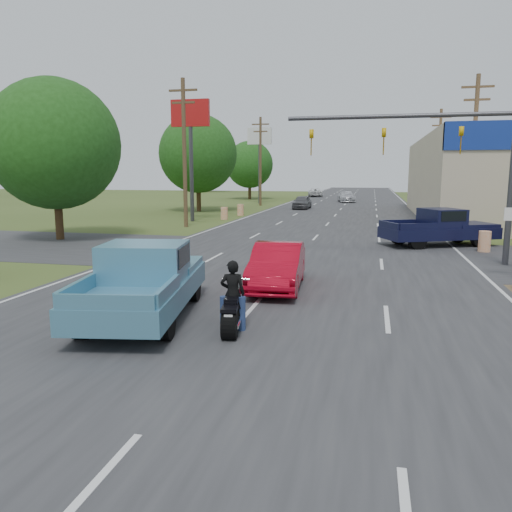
% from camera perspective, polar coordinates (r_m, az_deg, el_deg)
% --- Properties ---
extents(ground, '(200.00, 200.00, 0.00)m').
position_cam_1_polar(ground, '(6.78, -18.38, -24.05)').
color(ground, '#3D4F1F').
rests_on(ground, ground).
extents(main_road, '(15.00, 180.00, 0.02)m').
position_cam_1_polar(main_road, '(45.03, 9.05, 4.61)').
color(main_road, '#2D2D30').
rests_on(main_road, ground).
extents(cross_road, '(120.00, 10.00, 0.02)m').
position_cam_1_polar(cross_road, '(23.27, 5.18, 0.28)').
color(cross_road, '#2D2D30').
rests_on(cross_road, ground).
extents(utility_pole_2, '(2.00, 0.28, 10.00)m').
position_cam_1_polar(utility_pole_2, '(36.37, 23.61, 11.21)').
color(utility_pole_2, '#4C3823').
rests_on(utility_pole_2, ground).
extents(utility_pole_3, '(2.00, 0.28, 10.00)m').
position_cam_1_polar(utility_pole_3, '(54.17, 20.15, 10.57)').
color(utility_pole_3, '#4C3823').
rests_on(utility_pole_3, ground).
extents(utility_pole_5, '(2.00, 0.28, 10.00)m').
position_cam_1_polar(utility_pole_5, '(35.15, -8.19, 11.98)').
color(utility_pole_5, '#4C3823').
rests_on(utility_pole_5, ground).
extents(utility_pole_6, '(2.00, 0.28, 10.00)m').
position_cam_1_polar(utility_pole_6, '(58.17, 0.51, 11.02)').
color(utility_pole_6, '#4C3823').
rests_on(utility_pole_6, ground).
extents(tree_0, '(7.14, 7.14, 8.84)m').
position_cam_1_polar(tree_0, '(30.14, -22.06, 11.74)').
color(tree_0, '#422D19').
rests_on(tree_0, ground).
extents(tree_1, '(7.56, 7.56, 9.36)m').
position_cam_1_polar(tree_1, '(49.67, -6.66, 11.53)').
color(tree_1, '#422D19').
rests_on(tree_1, ground).
extents(tree_2, '(6.72, 6.72, 8.32)m').
position_cam_1_polar(tree_2, '(72.87, -0.73, 10.41)').
color(tree_2, '#422D19').
rests_on(tree_2, ground).
extents(tree_4, '(9.24, 9.24, 11.44)m').
position_cam_1_polar(tree_4, '(98.74, -23.45, 10.47)').
color(tree_4, '#422D19').
rests_on(tree_4, ground).
extents(tree_6, '(8.82, 8.82, 10.92)m').
position_cam_1_polar(tree_6, '(105.16, -5.43, 10.91)').
color(tree_6, '#422D19').
rests_on(tree_6, ground).
extents(barrel_1, '(0.56, 0.56, 1.00)m').
position_cam_1_polar(barrel_1, '(26.01, 24.66, 1.51)').
color(barrel_1, orange).
rests_on(barrel_1, ground).
extents(barrel_2, '(0.56, 0.56, 1.00)m').
position_cam_1_polar(barrel_2, '(40.59, -3.65, 4.89)').
color(barrel_2, orange).
rests_on(barrel_2, ground).
extents(barrel_3, '(0.56, 0.56, 1.00)m').
position_cam_1_polar(barrel_3, '(44.35, -1.79, 5.29)').
color(barrel_3, orange).
rests_on(barrel_3, ground).
extents(pole_sign_left_near, '(3.00, 0.35, 9.20)m').
position_cam_1_polar(pole_sign_left_near, '(39.36, -7.49, 14.41)').
color(pole_sign_left_near, '#3F3F44').
rests_on(pole_sign_left_near, ground).
extents(pole_sign_left_far, '(3.00, 0.35, 9.20)m').
position_cam_1_polar(pole_sign_left_far, '(62.37, 0.41, 12.61)').
color(pole_sign_left_far, '#3F3F44').
rests_on(pole_sign_left_far, ground).
extents(signal_mast, '(9.12, 0.40, 7.00)m').
position_cam_1_polar(signal_mast, '(21.97, 20.56, 11.74)').
color(signal_mast, '#3F3F44').
rests_on(signal_mast, ground).
extents(red_convertible, '(1.83, 4.47, 1.44)m').
position_cam_1_polar(red_convertible, '(16.12, 2.46, -1.20)').
color(red_convertible, '#B5081C').
rests_on(red_convertible, ground).
extents(motorcycle, '(0.77, 2.21, 1.12)m').
position_cam_1_polar(motorcycle, '(11.79, -2.70, -6.30)').
color(motorcycle, black).
rests_on(motorcycle, ground).
extents(rider, '(0.64, 0.47, 1.60)m').
position_cam_1_polar(rider, '(11.76, -2.68, -4.80)').
color(rider, black).
rests_on(rider, ground).
extents(blue_pickup, '(3.19, 6.10, 1.92)m').
position_cam_1_polar(blue_pickup, '(13.25, -12.52, -2.64)').
color(blue_pickup, black).
rests_on(blue_pickup, ground).
extents(navy_pickup, '(6.16, 4.48, 1.91)m').
position_cam_1_polar(navy_pickup, '(27.38, 20.44, 3.11)').
color(navy_pickup, black).
rests_on(navy_pickup, ground).
extents(distant_car_grey, '(1.75, 4.17, 1.41)m').
position_cam_1_polar(distant_car_grey, '(52.89, 5.29, 6.14)').
color(distant_car_grey, '#55565A').
rests_on(distant_car_grey, ground).
extents(distant_car_silver, '(2.77, 5.20, 1.43)m').
position_cam_1_polar(distant_car_silver, '(66.32, 10.30, 6.69)').
color(distant_car_silver, silver).
rests_on(distant_car_silver, ground).
extents(distant_car_white, '(2.94, 5.05, 1.32)m').
position_cam_1_polar(distant_car_white, '(81.38, 6.79, 7.22)').
color(distant_car_white, silver).
rests_on(distant_car_white, ground).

